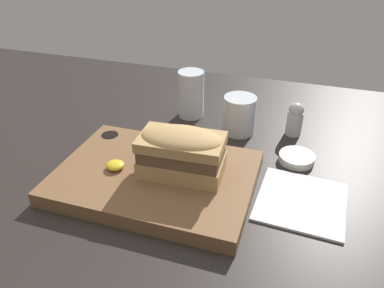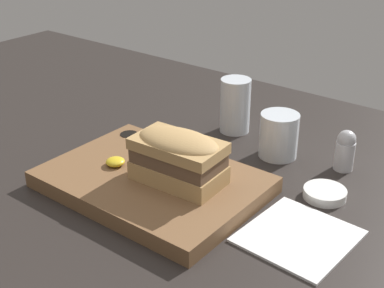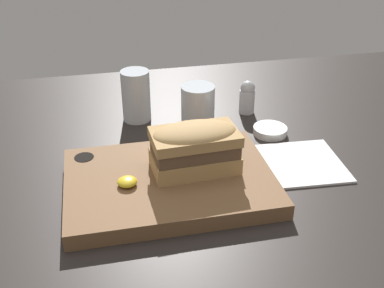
{
  "view_description": "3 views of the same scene",
  "coord_description": "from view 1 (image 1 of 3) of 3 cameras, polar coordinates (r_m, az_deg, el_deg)",
  "views": [
    {
      "loc": [
        24.55,
        -43.35,
        43.65
      ],
      "look_at": [
        7.59,
        9.15,
        9.64
      ],
      "focal_mm": 35.0,
      "sensor_mm": 36.0,
      "label": 1
    },
    {
      "loc": [
        53.74,
        -50.2,
        47.89
      ],
      "look_at": [
        7.45,
        9.24,
        10.81
      ],
      "focal_mm": 50.0,
      "sensor_mm": 36.0,
      "label": 2
    },
    {
      "loc": [
        -8.63,
        -60.74,
        49.25
      ],
      "look_at": [
        6.57,
        10.02,
        7.99
      ],
      "focal_mm": 45.0,
      "sensor_mm": 36.0,
      "label": 3
    }
  ],
  "objects": [
    {
      "name": "serving_board",
      "position": [
        0.68,
        -5.6,
        -5.03
      ],
      "size": [
        34.65,
        24.69,
        2.85
      ],
      "color": "brown",
      "rests_on": "dining_table"
    },
    {
      "name": "salt_shaker",
      "position": [
        0.84,
        15.42,
        3.72
      ],
      "size": [
        3.4,
        3.4,
        7.48
      ],
      "color": "silver",
      "rests_on": "dining_table"
    },
    {
      "name": "wine_glass",
      "position": [
        0.83,
        7.21,
        4.32
      ],
      "size": [
        7.1,
        7.1,
        8.35
      ],
      "color": "silver",
      "rests_on": "dining_table"
    },
    {
      "name": "mustard_dollop",
      "position": [
        0.68,
        -11.62,
        -3.19
      ],
      "size": [
        3.23,
        3.23,
        1.29
      ],
      "color": "gold",
      "rests_on": "serving_board"
    },
    {
      "name": "condiment_dish",
      "position": [
        0.76,
        15.65,
        -2.08
      ],
      "size": [
        6.93,
        6.93,
        1.51
      ],
      "color": "white",
      "rests_on": "dining_table"
    },
    {
      "name": "dining_table",
      "position": [
        0.66,
        -8.93,
        -9.39
      ],
      "size": [
        194.04,
        125.52,
        2.0
      ],
      "color": "#282321",
      "rests_on": "ground"
    },
    {
      "name": "sandwich",
      "position": [
        0.64,
        -1.6,
        -1.05
      ],
      "size": [
        14.78,
        8.92,
        8.35
      ],
      "rotation": [
        0.0,
        0.0,
        0.05
      ],
      "color": "tan",
      "rests_on": "serving_board"
    },
    {
      "name": "water_glass",
      "position": [
        0.89,
        -0.15,
        7.18
      ],
      "size": [
        6.06,
        6.06,
        11.06
      ],
      "color": "silver",
      "rests_on": "dining_table"
    },
    {
      "name": "napkin",
      "position": [
        0.67,
        16.31,
        -8.36
      ],
      "size": [
        15.18,
        15.87,
        0.4
      ],
      "rotation": [
        0.0,
        0.0,
        -0.06
      ],
      "color": "white",
      "rests_on": "dining_table"
    }
  ]
}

